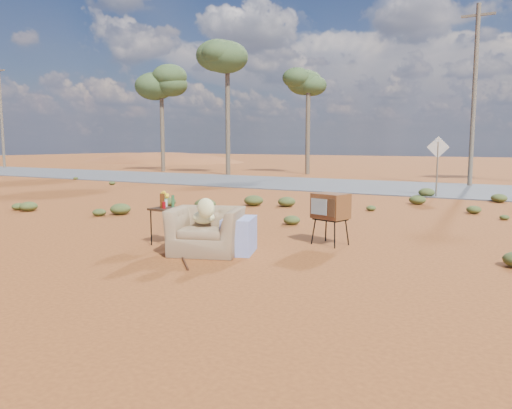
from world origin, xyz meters
The scene contains 14 objects.
ground centered at (0.00, 0.00, 0.00)m, with size 140.00×140.00×0.00m, color #984E1E.
highway centered at (0.00, 15.00, 0.02)m, with size 140.00×7.00×0.04m, color #565659.
dirt_mound centered at (-30.00, 34.00, 0.00)m, with size 26.00×18.00×2.00m, color #A15426.
armchair centered at (-0.28, 0.29, 0.50)m, with size 1.60×1.36×1.08m.
tv_unit centered at (1.29, 1.98, 0.74)m, with size 0.73×0.65×1.00m.
side_table centered at (-1.50, 0.48, 0.74)m, with size 0.53×0.53×1.00m.
rusty_bar centered at (-0.34, -0.47, 0.02)m, with size 0.04×0.04×1.34m, color #482813.
road_sign centered at (1.50, 12.00, 1.50)m, with size 0.78×0.06×2.19m.
eucalyptus_far_left centered at (-18.00, 20.00, 5.94)m, with size 3.20×3.20×7.10m.
eucalyptus_left centered at (-12.00, 19.00, 6.92)m, with size 3.20×3.20×8.10m.
eucalyptus_near_left centered at (-8.00, 22.00, 5.45)m, with size 3.20×3.20×6.60m.
utility_pole_west centered at (-32.00, 17.50, 4.15)m, with size 1.40×0.20×8.00m.
utility_pole_center centered at (2.00, 17.50, 4.15)m, with size 1.40×0.20×8.00m.
scrub_patch centered at (-0.82, 4.41, 0.14)m, with size 17.49×8.07×0.33m.
Camera 1 is at (4.71, -6.92, 1.94)m, focal length 35.00 mm.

